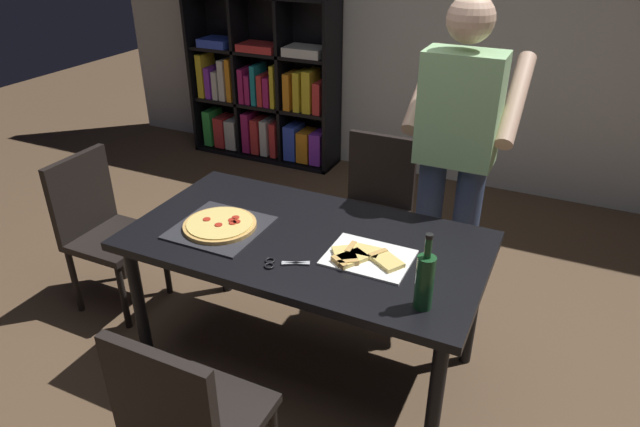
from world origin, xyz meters
name	(u,v)px	position (x,y,z in m)	size (l,w,h in m)	color
ground_plane	(308,361)	(0.00, 0.00, 0.00)	(12.00, 12.00, 0.00)	brown
back_wall	(456,9)	(0.00, 2.60, 1.40)	(6.40, 0.10, 2.80)	silver
dining_table	(306,251)	(0.00, 0.00, 0.67)	(1.63, 0.88, 0.75)	black
chair_near_camera	(187,419)	(0.00, -0.93, 0.51)	(0.42, 0.42, 0.90)	black
chair_far_side	(374,201)	(0.00, 0.93, 0.51)	(0.42, 0.42, 0.90)	black
chair_left_end	(101,223)	(-1.30, 0.00, 0.51)	(0.42, 0.42, 0.90)	black
bookshelf	(265,66)	(-1.59, 2.38, 0.85)	(1.40, 0.35, 1.95)	black
person_serving_pizza	(456,151)	(0.49, 0.71, 1.00)	(0.55, 0.54, 1.75)	#38476B
pepperoni_pizza_on_tray	(220,226)	(-0.40, -0.10, 0.77)	(0.40, 0.40, 0.04)	#2D2D33
pizza_slices_on_towel	(364,257)	(0.31, -0.06, 0.76)	(0.36, 0.29, 0.03)	white
wine_bottle	(425,281)	(0.63, -0.27, 0.87)	(0.07, 0.07, 0.32)	#194723
kitchen_scissors	(279,263)	(0.00, -0.25, 0.76)	(0.20, 0.13, 0.01)	silver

